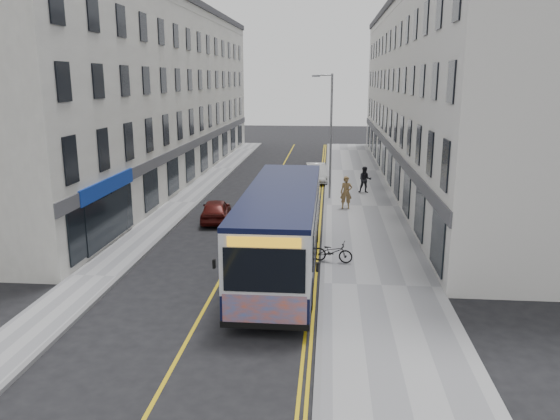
% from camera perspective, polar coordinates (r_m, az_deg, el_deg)
% --- Properties ---
extents(ground, '(140.00, 140.00, 0.00)m').
position_cam_1_polar(ground, '(22.65, -5.79, -6.42)').
color(ground, black).
rests_on(ground, ground).
extents(pavement_east, '(4.50, 64.00, 0.12)m').
position_cam_1_polar(pavement_east, '(33.82, 8.57, 0.37)').
color(pavement_east, '#939396').
rests_on(pavement_east, ground).
extents(pavement_west, '(2.00, 64.00, 0.12)m').
position_cam_1_polar(pavement_west, '(34.98, -10.15, 0.75)').
color(pavement_west, '#939396').
rests_on(pavement_west, ground).
extents(kerb_east, '(0.18, 64.00, 0.13)m').
position_cam_1_polar(kerb_east, '(33.75, 4.76, 0.46)').
color(kerb_east, slate).
rests_on(kerb_east, ground).
extents(kerb_west, '(0.18, 64.00, 0.13)m').
position_cam_1_polar(kerb_west, '(34.73, -8.55, 0.73)').
color(kerb_west, slate).
rests_on(kerb_west, ground).
extents(road_centre_line, '(0.12, 64.00, 0.01)m').
position_cam_1_polar(road_centre_line, '(34.03, -1.99, 0.50)').
color(road_centre_line, gold).
rests_on(road_centre_line, ground).
extents(road_dbl_yellow_inner, '(0.10, 64.00, 0.01)m').
position_cam_1_polar(road_dbl_yellow_inner, '(33.77, 4.00, 0.37)').
color(road_dbl_yellow_inner, gold).
rests_on(road_dbl_yellow_inner, ground).
extents(road_dbl_yellow_outer, '(0.10, 64.00, 0.01)m').
position_cam_1_polar(road_dbl_yellow_outer, '(33.77, 4.33, 0.36)').
color(road_dbl_yellow_outer, gold).
rests_on(road_dbl_yellow_outer, ground).
extents(terrace_east, '(6.00, 46.00, 13.00)m').
position_cam_1_polar(terrace_east, '(42.52, 15.43, 11.50)').
color(terrace_east, silver).
rests_on(terrace_east, ground).
extents(terrace_west, '(6.00, 46.00, 13.00)m').
position_cam_1_polar(terrace_west, '(43.91, -12.53, 11.72)').
color(terrace_west, silver).
rests_on(terrace_west, ground).
extents(streetlamp, '(1.32, 0.18, 8.00)m').
position_cam_1_polar(streetlamp, '(35.03, 5.21, 8.09)').
color(streetlamp, gray).
rests_on(streetlamp, ground).
extents(city_bus, '(2.80, 12.01, 3.49)m').
position_cam_1_polar(city_bus, '(21.95, 0.20, -1.77)').
color(city_bus, black).
rests_on(city_bus, ground).
extents(bicycle, '(1.81, 0.94, 0.90)m').
position_cam_1_polar(bicycle, '(23.28, 5.51, -4.36)').
color(bicycle, black).
rests_on(bicycle, pavement_east).
extents(pedestrian_near, '(0.72, 0.48, 1.94)m').
position_cam_1_polar(pedestrian_near, '(32.74, 6.93, 1.83)').
color(pedestrian_near, olive).
rests_on(pedestrian_near, pavement_east).
extents(pedestrian_far, '(0.87, 0.68, 1.79)m').
position_cam_1_polar(pedestrian_far, '(37.47, 8.88, 3.14)').
color(pedestrian_far, black).
rests_on(pedestrian_far, pavement_east).
extents(car_white, '(1.82, 4.25, 1.36)m').
position_cam_1_polar(car_white, '(41.83, 3.79, 3.91)').
color(car_white, silver).
rests_on(car_white, ground).
extents(car_maroon, '(1.85, 3.83, 1.26)m').
position_cam_1_polar(car_maroon, '(30.29, -6.72, -0.03)').
color(car_maroon, '#490F0C').
rests_on(car_maroon, ground).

